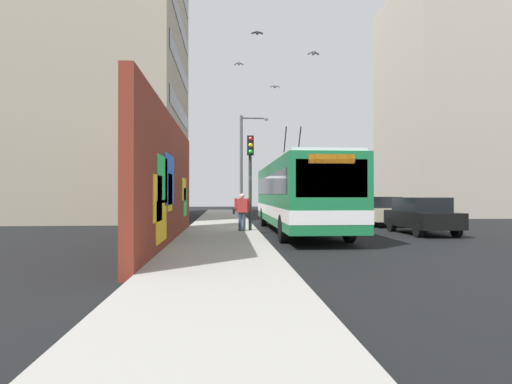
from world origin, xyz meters
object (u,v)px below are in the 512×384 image
parked_car_champagne (377,210)px  street_lamp (245,160)px  city_bus (298,193)px  pedestrian_at_curb (242,209)px  parked_car_black (421,215)px  traffic_light (250,166)px

parked_car_champagne → street_lamp: size_ratio=0.74×
city_bus → pedestrian_at_curb: bearing=103.0°
parked_car_black → pedestrian_at_curb: (0.45, 7.73, 0.25)m
pedestrian_at_curb → traffic_light: size_ratio=0.39×
parked_car_champagne → street_lamp: street_lamp is taller
pedestrian_at_curb → parked_car_champagne: bearing=-57.9°
parked_car_black → pedestrian_at_curb: size_ratio=2.57×
parked_car_black → traffic_light: 7.67m
street_lamp → parked_car_black: bearing=-139.7°
parked_car_champagne → traffic_light: (-4.66, 7.35, 2.09)m
city_bus → traffic_light: size_ratio=2.97×
street_lamp → parked_car_champagne: bearing=-114.1°
city_bus → traffic_light: city_bus is taller
parked_car_black → parked_car_champagne: (5.30, -0.00, 0.00)m
parked_car_black → parked_car_champagne: 5.30m
pedestrian_at_curb → street_lamp: street_lamp is taller
pedestrian_at_curb → traffic_light: (0.19, -0.38, 1.85)m
parked_car_black → street_lamp: size_ratio=0.64×
city_bus → pedestrian_at_curb: city_bus is taller
traffic_light → street_lamp: (7.90, -0.11, 0.94)m
pedestrian_at_curb → traffic_light: traffic_light is taller
pedestrian_at_curb → traffic_light: bearing=-63.6°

